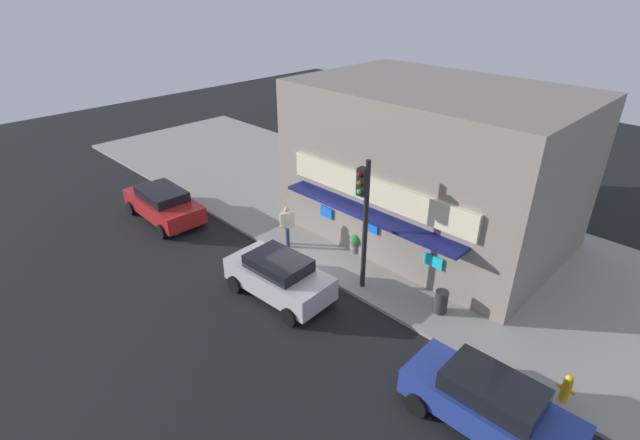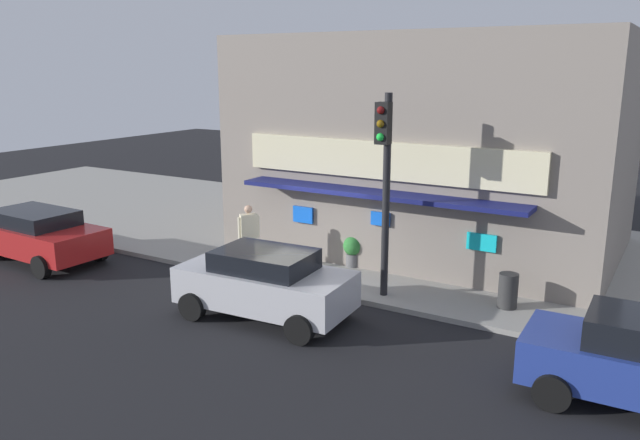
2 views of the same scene
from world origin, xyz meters
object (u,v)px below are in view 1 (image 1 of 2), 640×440
Objects in this scene: pedestrian at (287,224)px; parked_car_silver at (279,276)px; fire_hydrant at (566,388)px; potted_plant_by_doorway at (404,252)px; traffic_light at (364,210)px; parked_car_blue at (490,404)px; parked_car_red at (163,203)px; trash_can at (441,302)px; potted_plant_by_window at (356,242)px.

parked_car_silver is (2.27, -2.41, -0.29)m from pedestrian.
fire_hydrant is at bearing -0.99° from pedestrian.
traffic_light is at bearing -93.63° from potted_plant_by_doorway.
parked_car_red is (-16.27, 0.06, -0.03)m from parked_car_blue.
traffic_light is at bearing 51.20° from parked_car_silver.
trash_can is (2.82, 0.82, -2.72)m from traffic_light.
potted_plant_by_window reaches higher than trash_can.
fire_hydrant is at bearing -0.60° from traffic_light.
potted_plant_by_window is 0.22× the size of parked_car_silver.
fire_hydrant is (7.19, -0.08, -2.71)m from traffic_light.
traffic_light is at bearing 179.40° from fire_hydrant.
pedestrian reaches higher than fire_hydrant.
fire_hydrant reaches higher than potted_plant_by_doorway.
parked_car_blue reaches higher than trash_can.
traffic_light is 5.63× the size of potted_plant_by_doorway.
fire_hydrant is 17.51m from parked_car_red.
parked_car_silver is at bearing -46.70° from pedestrian.
pedestrian is 3.32m from parked_car_silver.
potted_plant_by_doorway is (-2.67, 1.61, 0.08)m from trash_can.
fire_hydrant is 1.00× the size of potted_plant_by_window.
traffic_light is 5.95× the size of trash_can.
pedestrian reaches higher than parked_car_silver.
fire_hydrant is at bearing 6.91° from parked_car_red.
fire_hydrant is 1.01× the size of potted_plant_by_doorway.
potted_plant_by_doorway is (0.15, 2.42, -2.64)m from traffic_light.
parked_car_blue reaches higher than potted_plant_by_window.
traffic_light is 2.73× the size of pedestrian.
trash_can is (-4.37, 0.89, -0.01)m from fire_hydrant.
parked_car_silver is (-1.99, -4.71, 0.21)m from potted_plant_by_doorway.
potted_plant_by_doorway is at bearing 28.36° from pedestrian.
pedestrian is 10.46m from parked_car_blue.
potted_plant_by_doorway is (-7.04, 2.50, 0.07)m from fire_hydrant.
trash_can is 4.48m from parked_car_blue.
pedestrian is at bearing 178.32° from traffic_light.
potted_plant_by_window is at bearing 33.85° from pedestrian.
fire_hydrant is 1.07× the size of trash_can.
potted_plant_by_doorway is 0.21× the size of parked_car_silver.
fire_hydrant reaches higher than potted_plant_by_window.
potted_plant_by_doorway is at bearing 86.37° from traffic_light.
trash_can is 0.20× the size of parked_car_silver.
traffic_light reaches higher than parked_car_blue.
fire_hydrant is at bearing 62.86° from parked_car_blue.
parked_car_blue reaches higher than parked_car_silver.
trash_can is at bearing 136.79° from parked_car_blue.
parked_car_red is 8.35m from parked_car_silver.
potted_plant_by_doorway is at bearing 20.43° from potted_plant_by_window.
traffic_light is at bearing -45.13° from potted_plant_by_window.
potted_plant_by_window is 4.02m from parked_car_silver.
parked_car_red is at bearing 179.28° from parked_car_silver.
fire_hydrant is 0.22× the size of parked_car_silver.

